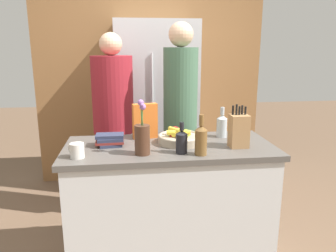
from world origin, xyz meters
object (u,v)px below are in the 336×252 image
at_px(cereal_box, 145,121).
at_px(person_at_sink, 114,118).
at_px(coffee_mug, 77,150).
at_px(book_stack, 110,140).
at_px(knife_block, 239,131).
at_px(bottle_oil, 182,141).
at_px(bottle_vinegar, 222,125).
at_px(refrigerator, 156,108).
at_px(person_in_blue, 180,112).
at_px(bottle_wine, 201,139).
at_px(fruit_bowl, 180,137).
at_px(flower_vase, 142,137).

xyz_separation_m(cereal_box, person_at_sink, (-0.26, 0.60, -0.10)).
distance_m(coffee_mug, book_stack, 0.30).
relative_size(knife_block, cereal_box, 1.14).
relative_size(bottle_oil, bottle_vinegar, 0.89).
distance_m(cereal_box, bottle_vinegar, 0.59).
xyz_separation_m(refrigerator, bottle_oil, (0.02, -1.59, 0.08)).
relative_size(refrigerator, bottle_vinegar, 8.08).
distance_m(refrigerator, bottle_vinegar, 1.31).
distance_m(person_at_sink, person_in_blue, 0.63).
relative_size(knife_block, bottle_vinegar, 1.29).
relative_size(bottle_vinegar, bottle_wine, 0.89).
bearing_deg(fruit_bowl, person_at_sink, 123.04).
bearing_deg(fruit_bowl, flower_vase, -141.34).
bearing_deg(coffee_mug, bottle_vinegar, 19.00).
distance_m(refrigerator, knife_block, 1.58).
height_order(refrigerator, coffee_mug, refrigerator).
xyz_separation_m(bottle_vinegar, bottle_wine, (-0.25, -0.40, 0.01)).
distance_m(fruit_bowl, flower_vase, 0.36).
distance_m(bottle_oil, person_in_blue, 0.82).
bearing_deg(bottle_vinegar, fruit_bowl, -161.30).
bearing_deg(bottle_oil, bottle_wine, -23.44).
bearing_deg(book_stack, knife_block, -9.05).
height_order(flower_vase, book_stack, flower_vase).
distance_m(book_stack, bottle_oil, 0.52).
relative_size(fruit_bowl, bottle_wine, 1.20).
xyz_separation_m(fruit_bowl, person_in_blue, (0.10, 0.58, 0.07)).
height_order(cereal_box, bottle_oil, cereal_box).
relative_size(fruit_bowl, flower_vase, 0.88).
xyz_separation_m(coffee_mug, bottle_vinegar, (1.03, 0.36, 0.04)).
xyz_separation_m(refrigerator, bottle_wine, (0.14, -1.64, 0.10)).
height_order(bottle_oil, bottle_wine, bottle_wine).
bearing_deg(bottle_vinegar, knife_block, -81.06).
bearing_deg(knife_block, book_stack, 170.95).
height_order(fruit_bowl, knife_block, knife_block).
relative_size(knife_block, flower_vase, 0.83).
bearing_deg(person_at_sink, refrigerator, 59.00).
height_order(bottle_oil, person_in_blue, person_in_blue).
distance_m(book_stack, bottle_vinegar, 0.85).
bearing_deg(book_stack, refrigerator, 71.91).
distance_m(bottle_vinegar, bottle_wine, 0.47).
xyz_separation_m(coffee_mug, bottle_oil, (0.66, 0.01, 0.03)).
bearing_deg(cereal_box, flower_vase, -96.02).
relative_size(fruit_bowl, person_in_blue, 0.17).
height_order(refrigerator, person_in_blue, refrigerator).
relative_size(refrigerator, fruit_bowl, 5.98).
bearing_deg(knife_block, bottle_vinegar, 98.94).
bearing_deg(refrigerator, bottle_wine, -85.18).
relative_size(cereal_box, bottle_wine, 1.00).
relative_size(coffee_mug, bottle_oil, 0.53).
bearing_deg(knife_block, person_in_blue, 111.50).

